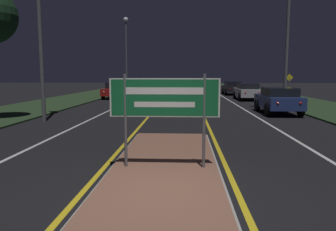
# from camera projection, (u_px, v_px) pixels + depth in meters

# --- Properties ---
(ground_plane) EXTENTS (160.00, 160.00, 0.00)m
(ground_plane) POSITION_uv_depth(u_px,v_px,m) (158.00, 201.00, 5.76)
(ground_plane) COLOR black
(median_island) EXTENTS (2.54, 8.66, 0.10)m
(median_island) POSITION_uv_depth(u_px,v_px,m) (165.00, 169.00, 7.53)
(median_island) COLOR #999993
(median_island) RESTS_ON ground_plane
(verge_left) EXTENTS (5.00, 100.00, 0.08)m
(verge_left) POSITION_uv_depth(u_px,v_px,m) (60.00, 102.00, 26.06)
(verge_left) COLOR #23381E
(verge_left) RESTS_ON ground_plane
(verge_right) EXTENTS (5.00, 100.00, 0.08)m
(verge_right) POSITION_uv_depth(u_px,v_px,m) (303.00, 103.00, 25.07)
(verge_right) COLOR #23381E
(verge_right) RESTS_ON ground_plane
(centre_line_yellow_left) EXTENTS (0.12, 70.00, 0.01)m
(centre_line_yellow_left) POSITION_uv_depth(u_px,v_px,m) (165.00, 98.00, 30.60)
(centre_line_yellow_left) COLOR gold
(centre_line_yellow_left) RESTS_ON ground_plane
(centre_line_yellow_right) EXTENTS (0.12, 70.00, 0.01)m
(centre_line_yellow_right) POSITION_uv_depth(u_px,v_px,m) (196.00, 98.00, 30.45)
(centre_line_yellow_right) COLOR gold
(centre_line_yellow_right) RESTS_ON ground_plane
(lane_line_white_left) EXTENTS (0.12, 70.00, 0.01)m
(lane_line_white_left) POSITION_uv_depth(u_px,v_px,m) (136.00, 98.00, 30.74)
(lane_line_white_left) COLOR silver
(lane_line_white_left) RESTS_ON ground_plane
(lane_line_white_right) EXTENTS (0.12, 70.00, 0.01)m
(lane_line_white_right) POSITION_uv_depth(u_px,v_px,m) (226.00, 98.00, 30.30)
(lane_line_white_right) COLOR silver
(lane_line_white_right) RESTS_ON ground_plane
(edge_line_white_left) EXTENTS (0.10, 70.00, 0.01)m
(edge_line_white_left) POSITION_uv_depth(u_px,v_px,m) (104.00, 98.00, 30.90)
(edge_line_white_left) COLOR silver
(edge_line_white_left) RESTS_ON ground_plane
(edge_line_white_right) EXTENTS (0.10, 70.00, 0.01)m
(edge_line_white_right) POSITION_uv_depth(u_px,v_px,m) (258.00, 98.00, 30.15)
(edge_line_white_right) COLOR silver
(edge_line_white_right) RESTS_ON ground_plane
(highway_sign) EXTENTS (2.47, 0.07, 2.13)m
(highway_sign) POSITION_uv_depth(u_px,v_px,m) (164.00, 101.00, 7.33)
(highway_sign) COLOR #56565B
(highway_sign) RESTS_ON median_island
(streetlight_left_far) EXTENTS (0.53, 0.53, 8.54)m
(streetlight_left_far) POSITION_uv_depth(u_px,v_px,m) (126.00, 44.00, 36.86)
(streetlight_left_far) COLOR #56565B
(streetlight_left_far) RESTS_ON ground_plane
(car_receding_0) EXTENTS (1.95, 4.09, 1.48)m
(car_receding_0) POSITION_uv_depth(u_px,v_px,m) (278.00, 100.00, 18.36)
(car_receding_0) COLOR navy
(car_receding_0) RESTS_ON ground_plane
(car_receding_1) EXTENTS (1.87, 4.57, 1.45)m
(car_receding_1) POSITION_uv_depth(u_px,v_px,m) (247.00, 91.00, 28.39)
(car_receding_1) COLOR #B7B7BC
(car_receding_1) RESTS_ON ground_plane
(car_receding_2) EXTENTS (1.93, 4.68, 1.46)m
(car_receding_2) POSITION_uv_depth(u_px,v_px,m) (232.00, 87.00, 35.70)
(car_receding_2) COLOR black
(car_receding_2) RESTS_ON ground_plane
(car_approaching_0) EXTENTS (1.91, 4.50, 1.46)m
(car_approaching_0) POSITION_uv_depth(u_px,v_px,m) (140.00, 97.00, 20.99)
(car_approaching_0) COLOR #4C514C
(car_approaching_0) RESTS_ON ground_plane
(car_approaching_1) EXTENTS (1.90, 4.77, 1.46)m
(car_approaching_1) POSITION_uv_depth(u_px,v_px,m) (116.00, 90.00, 30.41)
(car_approaching_1) COLOR maroon
(car_approaching_1) RESTS_ON ground_plane
(warning_sign) EXTENTS (0.60, 0.06, 2.17)m
(warning_sign) POSITION_uv_depth(u_px,v_px,m) (289.00, 85.00, 26.32)
(warning_sign) COLOR #56565B
(warning_sign) RESTS_ON verge_right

